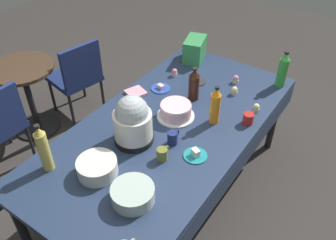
# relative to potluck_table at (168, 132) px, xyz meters

# --- Properties ---
(ground) EXTENTS (9.00, 9.00, 0.00)m
(ground) POSITION_rel_potluck_table_xyz_m (0.00, 0.00, -0.69)
(ground) COLOR #383330
(potluck_table) EXTENTS (2.20, 1.10, 0.75)m
(potluck_table) POSITION_rel_potluck_table_xyz_m (0.00, 0.00, 0.00)
(potluck_table) COLOR navy
(potluck_table) RESTS_ON ground
(frosted_layer_cake) EXTENTS (0.28, 0.28, 0.11)m
(frosted_layer_cake) POSITION_rel_potluck_table_xyz_m (0.11, 0.01, 0.11)
(frosted_layer_cake) COLOR silver
(frosted_layer_cake) RESTS_ON potluck_table
(slow_cooker) EXTENTS (0.27, 0.27, 0.35)m
(slow_cooker) POSITION_rel_potluck_table_xyz_m (-0.26, 0.10, 0.23)
(slow_cooker) COLOR black
(slow_cooker) RESTS_ON potluck_table
(glass_salad_bowl) EXTENTS (0.25, 0.25, 0.09)m
(glass_salad_bowl) POSITION_rel_potluck_table_xyz_m (-0.65, -0.21, 0.11)
(glass_salad_bowl) COLOR #B2C6BC
(glass_salad_bowl) RESTS_ON potluck_table
(ceramic_snack_bowl) EXTENTS (0.25, 0.25, 0.10)m
(ceramic_snack_bowl) POSITION_rel_potluck_table_xyz_m (-0.62, 0.10, 0.11)
(ceramic_snack_bowl) COLOR silver
(ceramic_snack_bowl) RESTS_ON potluck_table
(dessert_plate_charcoal) EXTENTS (0.14, 0.14, 0.05)m
(dessert_plate_charcoal) POSITION_rel_potluck_table_xyz_m (0.61, 0.12, 0.07)
(dessert_plate_charcoal) COLOR #2D2D33
(dessert_plate_charcoal) RESTS_ON potluck_table
(dessert_plate_cobalt) EXTENTS (0.16, 0.16, 0.04)m
(dessert_plate_cobalt) POSITION_rel_potluck_table_xyz_m (0.35, 0.31, 0.07)
(dessert_plate_cobalt) COLOR #2D4CB2
(dessert_plate_cobalt) RESTS_ON potluck_table
(dessert_plate_teal) EXTENTS (0.16, 0.16, 0.06)m
(dessert_plate_teal) POSITION_rel_potluck_table_xyz_m (-0.15, -0.32, 0.08)
(dessert_plate_teal) COLOR teal
(dessert_plate_teal) RESTS_ON potluck_table
(cupcake_cocoa) EXTENTS (0.05, 0.05, 0.07)m
(cupcake_cocoa) POSITION_rel_potluck_table_xyz_m (0.78, -0.15, 0.09)
(cupcake_cocoa) COLOR beige
(cupcake_cocoa) RESTS_ON potluck_table
(cupcake_vanilla) EXTENTS (0.05, 0.05, 0.07)m
(cupcake_vanilla) POSITION_rel_potluck_table_xyz_m (0.62, -0.21, 0.09)
(cupcake_vanilla) COLOR beige
(cupcake_vanilla) RESTS_ON potluck_table
(cupcake_lemon) EXTENTS (0.05, 0.05, 0.07)m
(cupcake_lemon) POSITION_rel_potluck_table_xyz_m (0.51, -0.45, 0.09)
(cupcake_lemon) COLOR beige
(cupcake_lemon) RESTS_ON potluck_table
(cupcake_rose) EXTENTS (0.05, 0.05, 0.07)m
(cupcake_rose) POSITION_rel_potluck_table_xyz_m (0.58, 0.33, 0.09)
(cupcake_rose) COLOR beige
(cupcake_rose) RESTS_ON potluck_table
(soda_bottle_orange_juice) EXTENTS (0.07, 0.07, 0.30)m
(soda_bottle_orange_juice) POSITION_rel_potluck_table_xyz_m (0.22, -0.25, 0.20)
(soda_bottle_orange_juice) COLOR orange
(soda_bottle_orange_juice) RESTS_ON potluck_table
(soda_bottle_lime_soda) EXTENTS (0.08, 0.08, 0.31)m
(soda_bottle_lime_soda) POSITION_rel_potluck_table_xyz_m (0.94, -0.46, 0.21)
(soda_bottle_lime_soda) COLOR green
(soda_bottle_lime_soda) RESTS_ON potluck_table
(soda_bottle_ginger_ale) EXTENTS (0.07, 0.07, 0.35)m
(soda_bottle_ginger_ale) POSITION_rel_potluck_table_xyz_m (-0.76, 0.38, 0.22)
(soda_bottle_ginger_ale) COLOR gold
(soda_bottle_ginger_ale) RESTS_ON potluck_table
(soda_bottle_cola) EXTENTS (0.08, 0.08, 0.27)m
(soda_bottle_cola) POSITION_rel_potluck_table_xyz_m (0.38, 0.02, 0.19)
(soda_bottle_cola) COLOR #33190F
(soda_bottle_cola) RESTS_ON potluck_table
(coffee_mug_navy) EXTENTS (0.11, 0.07, 0.10)m
(coffee_mug_navy) POSITION_rel_potluck_table_xyz_m (-0.13, -0.13, 0.11)
(coffee_mug_navy) COLOR navy
(coffee_mug_navy) RESTS_ON potluck_table
(coffee_mug_olive) EXTENTS (0.11, 0.07, 0.09)m
(coffee_mug_olive) POSITION_rel_potluck_table_xyz_m (-0.29, -0.16, 0.10)
(coffee_mug_olive) COLOR olive
(coffee_mug_olive) RESTS_ON potluck_table
(coffee_mug_red) EXTENTS (0.11, 0.08, 0.08)m
(coffee_mug_red) POSITION_rel_potluck_table_xyz_m (0.35, -0.46, 0.10)
(coffee_mug_red) COLOR #B2231E
(coffee_mug_red) RESTS_ON potluck_table
(soda_carton) EXTENTS (0.30, 0.23, 0.20)m
(soda_carton) POSITION_rel_potluck_table_xyz_m (0.92, 0.34, 0.16)
(soda_carton) COLOR #338C4C
(soda_carton) RESTS_ON potluck_table
(paper_napkin_stack) EXTENTS (0.18, 0.18, 0.02)m
(paper_napkin_stack) POSITION_rel_potluck_table_xyz_m (0.18, 0.43, 0.07)
(paper_napkin_stack) COLOR pink
(paper_napkin_stack) RESTS_ON potluck_table
(maroon_chair_right) EXTENTS (0.52, 0.52, 0.85)m
(maroon_chair_right) POSITION_rel_potluck_table_xyz_m (0.39, 1.37, -0.20)
(maroon_chair_right) COLOR navy
(maroon_chair_right) RESTS_ON ground
(round_cafe_table) EXTENTS (0.60, 0.60, 0.72)m
(round_cafe_table) POSITION_rel_potluck_table_xyz_m (-0.05, 1.59, -0.19)
(round_cafe_table) COLOR #473323
(round_cafe_table) RESTS_ON ground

